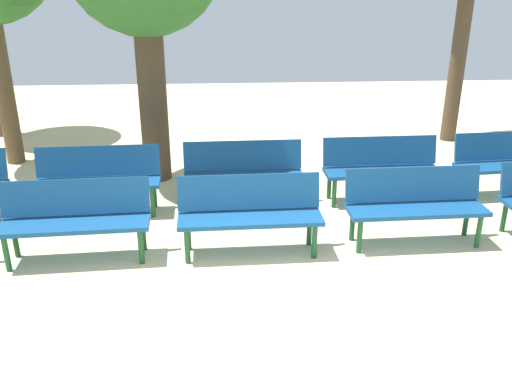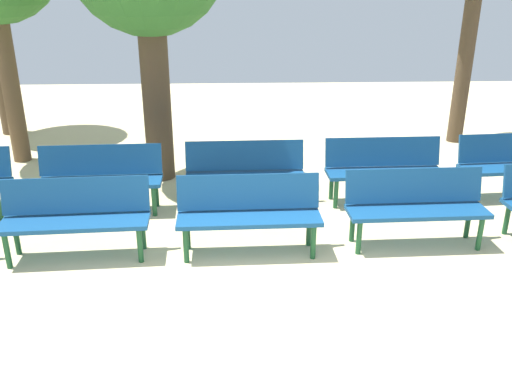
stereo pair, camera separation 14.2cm
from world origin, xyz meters
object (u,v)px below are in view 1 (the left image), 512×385
(bench_r0_c2, at_px, (250,210))
(bench_r1_c1, at_px, (98,176))
(bench_r0_c3, at_px, (415,202))
(bench_r1_c4, at_px, (510,160))
(bench_r1_c2, at_px, (243,170))
(bench_r1_c3, at_px, (381,165))
(bench_r0_c1, at_px, (75,216))

(bench_r0_c2, xyz_separation_m, bench_r1_c1, (-1.92, 1.23, 0.00))
(bench_r0_c3, height_order, bench_r1_c4, same)
(bench_r1_c2, relative_size, bench_r1_c3, 1.00)
(bench_r0_c3, height_order, bench_r1_c2, same)
(bench_r1_c2, bearing_deg, bench_r1_c1, -177.91)
(bench_r0_c3, relative_size, bench_r1_c3, 1.00)
(bench_r1_c3, height_order, bench_r1_c4, same)
(bench_r1_c3, bearing_deg, bench_r1_c2, -178.55)
(bench_r0_c2, bearing_deg, bench_r1_c3, 35.68)
(bench_r1_c1, distance_m, bench_r1_c4, 5.74)
(bench_r0_c3, xyz_separation_m, bench_r1_c1, (-3.85, 1.11, 0.00))
(bench_r0_c2, bearing_deg, bench_r1_c4, 20.96)
(bench_r1_c3, bearing_deg, bench_r1_c4, 2.53)
(bench_r0_c2, bearing_deg, bench_r1_c1, 146.13)
(bench_r1_c2, bearing_deg, bench_r1_c4, 1.94)
(bench_r0_c2, bearing_deg, bench_r0_c3, 2.37)
(bench_r0_c3, relative_size, bench_r1_c1, 1.00)
(bench_r0_c2, height_order, bench_r1_c1, same)
(bench_r1_c2, relative_size, bench_r1_c4, 0.99)
(bench_r0_c1, xyz_separation_m, bench_r1_c3, (3.81, 1.46, 0.00))
(bench_r1_c4, bearing_deg, bench_r1_c2, 179.26)
(bench_r1_c4, bearing_deg, bench_r0_c2, -161.75)
(bench_r0_c3, bearing_deg, bench_r1_c1, 162.40)
(bench_r1_c2, height_order, bench_r1_c4, same)
(bench_r0_c1, distance_m, bench_r1_c3, 4.08)
(bench_r0_c3, distance_m, bench_r1_c3, 1.31)
(bench_r0_c1, distance_m, bench_r1_c2, 2.34)
(bench_r1_c1, xyz_separation_m, bench_r1_c4, (5.73, 0.33, 0.00))
(bench_r0_c1, height_order, bench_r0_c3, same)
(bench_r0_c1, relative_size, bench_r1_c4, 1.00)
(bench_r1_c4, bearing_deg, bench_r1_c3, 179.80)
(bench_r1_c4, bearing_deg, bench_r1_c1, 179.31)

